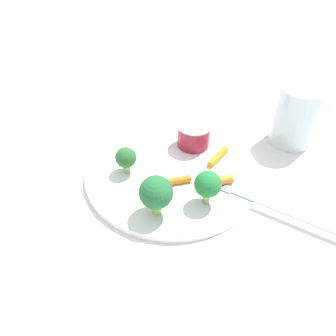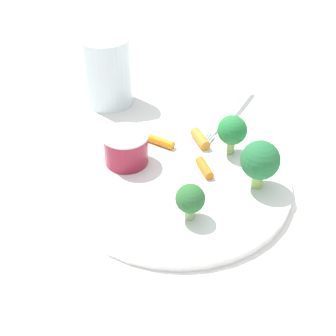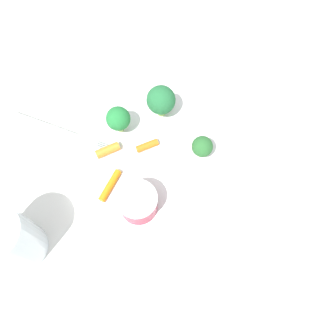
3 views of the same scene
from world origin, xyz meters
name	(u,v)px [view 2 (image 2 of 3)]	position (x,y,z in m)	size (l,w,h in m)	color
ground_plane	(178,185)	(0.00, 0.00, 0.00)	(2.40, 2.40, 0.00)	white
plate	(178,182)	(0.00, 0.00, 0.01)	(0.28, 0.28, 0.01)	white
sauce_cup	(126,148)	(-0.01, 0.07, 0.03)	(0.06, 0.06, 0.04)	maroon
broccoli_floret_0	(260,161)	(0.04, -0.09, 0.05)	(0.05, 0.05, 0.06)	#9AC25D
broccoli_floret_1	(232,131)	(0.09, -0.03, 0.05)	(0.04, 0.04, 0.06)	#98B66A
broccoli_floret_2	(190,199)	(-0.05, -0.05, 0.04)	(0.03, 0.03, 0.05)	#96B970
carrot_stick_0	(200,139)	(0.08, 0.02, 0.02)	(0.01, 0.01, 0.04)	orange
carrot_stick_1	(204,168)	(0.03, -0.02, 0.02)	(0.01, 0.01, 0.04)	orange
carrot_stick_2	(156,140)	(0.05, 0.07, 0.02)	(0.01, 0.01, 0.05)	orange
fork	(228,114)	(0.17, 0.02, 0.01)	(0.19, 0.03, 0.00)	#ABB8B5
drinking_glass	(107,71)	(0.12, 0.21, 0.05)	(0.08, 0.08, 0.11)	silver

